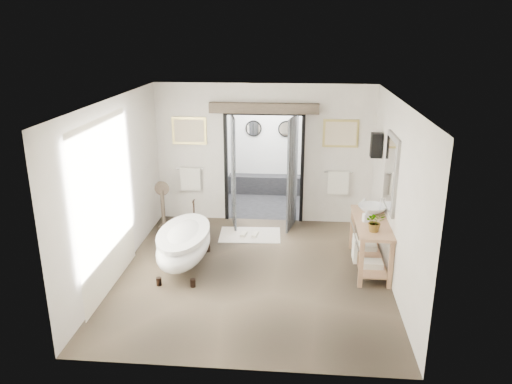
# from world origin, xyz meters

# --- Properties ---
(ground_plane) EXTENTS (5.00, 5.00, 0.00)m
(ground_plane) POSITION_xyz_m (0.00, 0.00, 0.00)
(ground_plane) COLOR brown
(room_shell) EXTENTS (4.52, 5.02, 2.91)m
(room_shell) POSITION_xyz_m (-0.04, -0.12, 1.86)
(room_shell) COLOR silver
(room_shell) RESTS_ON ground_plane
(shower_room) EXTENTS (2.22, 2.01, 2.51)m
(shower_room) POSITION_xyz_m (0.00, 3.99, 0.91)
(shower_room) COLOR black
(shower_room) RESTS_ON ground_plane
(back_wall_dressing) EXTENTS (3.82, 0.80, 2.52)m
(back_wall_dressing) POSITION_xyz_m (0.00, 2.32, 1.56)
(back_wall_dressing) COLOR black
(back_wall_dressing) RESTS_ON ground_plane
(clawfoot_tub) EXTENTS (0.85, 1.89, 0.92)m
(clawfoot_tub) POSITION_xyz_m (-1.19, 0.13, 0.45)
(clawfoot_tub) COLOR black
(clawfoot_tub) RESTS_ON ground_plane
(vanity) EXTENTS (0.57, 1.60, 0.85)m
(vanity) POSITION_xyz_m (1.95, 0.41, 0.51)
(vanity) COLOR tan
(vanity) RESTS_ON ground_plane
(pedestal_mirror) EXTENTS (0.30, 0.20, 1.02)m
(pedestal_mirror) POSITION_xyz_m (-2.01, 1.80, 0.44)
(pedestal_mirror) COLOR brown
(pedestal_mirror) RESTS_ON ground_plane
(rug) EXTENTS (1.24, 0.86, 0.01)m
(rug) POSITION_xyz_m (-0.21, 1.61, 0.01)
(rug) COLOR beige
(rug) RESTS_ON ground_plane
(slippers) EXTENTS (0.36, 0.26, 0.05)m
(slippers) POSITION_xyz_m (-0.22, 1.58, 0.04)
(slippers) COLOR beige
(slippers) RESTS_ON rug
(basin) EXTENTS (0.53, 0.53, 0.17)m
(basin) POSITION_xyz_m (2.02, 0.74, 0.93)
(basin) COLOR white
(basin) RESTS_ON vanity
(plant) EXTENTS (0.33, 0.29, 0.34)m
(plant) POSITION_xyz_m (1.96, -0.03, 1.02)
(plant) COLOR gray
(plant) RESTS_ON vanity
(soap_bottle_a) EXTENTS (0.12, 0.12, 0.21)m
(soap_bottle_a) POSITION_xyz_m (1.87, 0.39, 0.96)
(soap_bottle_a) COLOR gray
(soap_bottle_a) RESTS_ON vanity
(soap_bottle_b) EXTENTS (0.18, 0.18, 0.18)m
(soap_bottle_b) POSITION_xyz_m (1.92, 1.09, 0.94)
(soap_bottle_b) COLOR gray
(soap_bottle_b) RESTS_ON vanity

